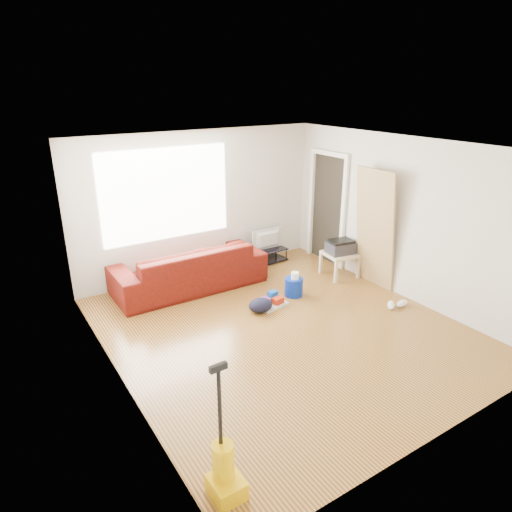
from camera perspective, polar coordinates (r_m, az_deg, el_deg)
room at (r=6.10m, az=3.29°, el=1.97°), size 4.51×5.01×2.51m
sofa at (r=7.76m, az=-8.21°, el=-3.90°), size 2.50×0.98×0.73m
tv_stand at (r=8.73m, az=1.64°, el=0.14°), size 0.68×0.42×0.25m
tv at (r=8.62m, az=1.66°, el=2.04°), size 0.66×0.09×0.38m
side_table at (r=8.15m, az=10.45°, el=-0.05°), size 0.59×0.59×0.43m
printer at (r=8.09m, az=10.54°, el=1.16°), size 0.50×0.42×0.24m
bucket at (r=7.44m, az=4.70°, el=-4.89°), size 0.37×0.37×0.30m
toilet_paper at (r=7.33m, az=4.86°, el=-3.51°), size 0.12×0.12×0.11m
cleaning_tray at (r=7.09m, az=1.80°, el=-5.72°), size 0.53×0.45×0.17m
backpack at (r=6.91m, az=0.57°, el=-6.93°), size 0.39×0.32×0.21m
sneakers at (r=7.33m, az=17.15°, el=-5.78°), size 0.44×0.25×0.10m
vacuum at (r=4.17m, az=-3.94°, el=-25.29°), size 0.27×0.30×1.25m
door_panel at (r=8.04m, az=13.99°, el=-3.43°), size 0.25×0.79×1.98m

